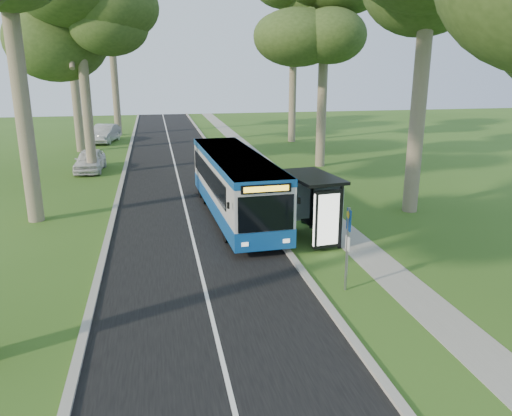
{
  "coord_description": "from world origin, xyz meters",
  "views": [
    {
      "loc": [
        -4.84,
        -16.0,
        7.05
      ],
      "look_at": [
        -1.06,
        2.58,
        1.6
      ],
      "focal_mm": 35.0,
      "sensor_mm": 36.0,
      "label": 1
    }
  ],
  "objects_px": {
    "car_silver": "(105,134)",
    "litter_bin": "(307,213)",
    "bus_stop_sign": "(348,240)",
    "car_white": "(90,160)",
    "bus_shelter": "(318,197)",
    "bus": "(235,185)"
  },
  "relations": [
    {
      "from": "bus_shelter",
      "to": "car_silver",
      "type": "distance_m",
      "value": 32.34
    },
    {
      "from": "car_white",
      "to": "litter_bin",
      "type": "bearing_deg",
      "value": -49.3
    },
    {
      "from": "bus_stop_sign",
      "to": "bus_shelter",
      "type": "xyz_separation_m",
      "value": [
        0.51,
        4.49,
        0.23
      ]
    },
    {
      "from": "bus",
      "to": "litter_bin",
      "type": "xyz_separation_m",
      "value": [
        3.08,
        -1.62,
        -1.11
      ]
    },
    {
      "from": "car_white",
      "to": "bus",
      "type": "bearing_deg",
      "value": -54.76
    },
    {
      "from": "car_silver",
      "to": "litter_bin",
      "type": "bearing_deg",
      "value": -56.42
    },
    {
      "from": "bus_stop_sign",
      "to": "car_white",
      "type": "distance_m",
      "value": 23.69
    },
    {
      "from": "litter_bin",
      "to": "car_silver",
      "type": "xyz_separation_m",
      "value": [
        -11.27,
        27.76,
        0.38
      ]
    },
    {
      "from": "bus",
      "to": "bus_shelter",
      "type": "distance_m",
      "value": 5.09
    },
    {
      "from": "bus_stop_sign",
      "to": "litter_bin",
      "type": "xyz_separation_m",
      "value": [
        0.88,
        7.16,
        -1.26
      ]
    },
    {
      "from": "bus_stop_sign",
      "to": "bus_shelter",
      "type": "bearing_deg",
      "value": 88.97
    },
    {
      "from": "bus_stop_sign",
      "to": "car_silver",
      "type": "distance_m",
      "value": 36.45
    },
    {
      "from": "bus",
      "to": "bus_stop_sign",
      "type": "distance_m",
      "value": 9.06
    },
    {
      "from": "bus",
      "to": "bus_stop_sign",
      "type": "bearing_deg",
      "value": -78.44
    },
    {
      "from": "bus",
      "to": "car_white",
      "type": "xyz_separation_m",
      "value": [
        -8.06,
        12.54,
        -0.81
      ]
    },
    {
      "from": "bus",
      "to": "car_white",
      "type": "height_order",
      "value": "bus"
    },
    {
      "from": "bus_stop_sign",
      "to": "car_white",
      "type": "relative_size",
      "value": 0.63
    },
    {
      "from": "litter_bin",
      "to": "car_silver",
      "type": "bearing_deg",
      "value": 112.09
    },
    {
      "from": "litter_bin",
      "to": "bus_stop_sign",
      "type": "bearing_deg",
      "value": -96.99
    },
    {
      "from": "bus_stop_sign",
      "to": "litter_bin",
      "type": "distance_m",
      "value": 7.32
    },
    {
      "from": "litter_bin",
      "to": "bus",
      "type": "bearing_deg",
      "value": 152.2
    },
    {
      "from": "bus",
      "to": "bus_shelter",
      "type": "relative_size",
      "value": 3.38
    }
  ]
}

